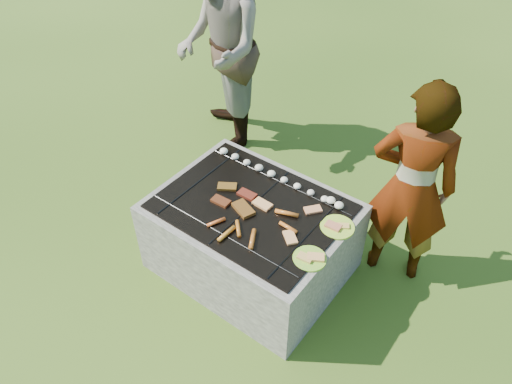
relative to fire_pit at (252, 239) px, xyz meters
The scene contains 10 objects.
lawn 0.28m from the fire_pit, ahead, with size 60.00×60.00×0.00m, color #254310.
fire_pit is the anchor object (origin of this frame).
mushrooms 0.49m from the fire_pit, 87.89° to the left, with size 1.06×0.07×0.04m.
pork_slabs 0.36m from the fire_pit, 168.26° to the right, with size 0.40×0.25×0.02m.
sausages 0.41m from the fire_pit, 48.77° to the right, with size 0.50×0.50×0.03m.
bread_on_grate 0.42m from the fire_pit, 12.22° to the left, with size 0.45×0.43×0.02m.
plate_far 0.67m from the fire_pit, 17.40° to the left, with size 0.22×0.22×0.03m.
plate_near 0.67m from the fire_pit, 15.38° to the right, with size 0.27×0.27×0.03m.
cook 1.15m from the fire_pit, 36.96° to the left, with size 0.57×0.37×1.56m, color gray.
bystander 1.77m from the fire_pit, 137.30° to the left, with size 0.94×0.74×1.94m, color gray.
Camera 1 is at (1.49, -1.93, 2.91)m, focal length 35.00 mm.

